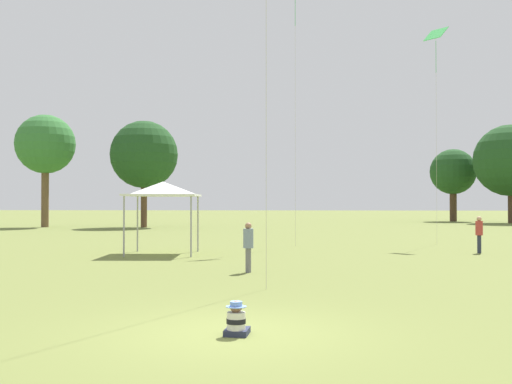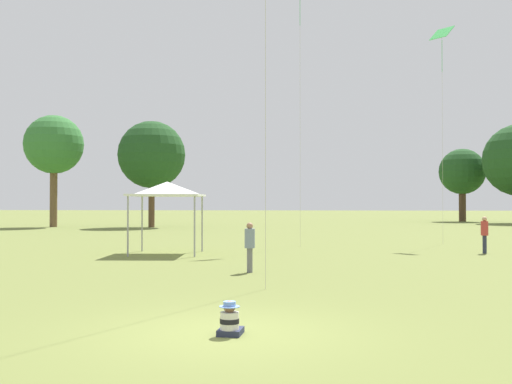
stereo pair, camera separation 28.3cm
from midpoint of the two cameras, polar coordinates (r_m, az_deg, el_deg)
The scene contains 10 objects.
ground_plane at distance 10.36m, azimuth -3.23°, elevation -13.24°, with size 300.00×300.00×0.00m, color olive.
seated_toddler at distance 10.11m, azimuth -2.70°, elevation -12.16°, with size 0.42×0.51×0.57m.
person_standing_0 at distance 18.77m, azimuth -1.17°, elevation -4.85°, with size 0.41×0.41×1.56m.
person_standing_3 at distance 27.51m, azimuth 20.21°, elevation -3.52°, with size 0.31×0.31×1.58m.
canopy_tent at distance 25.67m, azimuth -9.17°, elevation 0.25°, with size 3.17×3.17×3.07m.
kite_1 at distance 33.95m, azimuth 16.52°, elevation 13.67°, with size 1.30×1.30×11.46m.
distant_tree_0 at distance 68.06m, azimuth 22.96°, elevation 2.79°, with size 7.52×7.52×10.35m.
distant_tree_1 at distance 53.46m, azimuth -10.76°, elevation 3.50°, with size 5.91×5.91×9.34m.
distant_tree_2 at distance 56.26m, azimuth -19.56°, elevation 4.25°, with size 5.21×5.21×9.94m.
distant_tree_3 at distance 72.21m, azimuth 18.15°, elevation 1.80°, with size 5.19×5.19×8.30m.
Camera 1 is at (1.08, -10.06, 2.20)m, focal length 42.00 mm.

